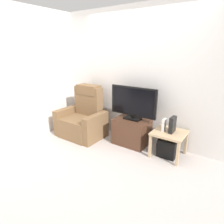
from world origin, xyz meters
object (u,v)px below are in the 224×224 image
Objects in this scene: recliner_armchair at (83,119)px; game_console at (173,125)px; book_upright at (164,125)px; side_table at (169,136)px; tv_stand at (132,131)px; television at (133,103)px; subwoofer_box at (168,147)px.

recliner_armchair is 3.94× the size of game_console.
side_table is at bearing 11.31° from book_upright.
recliner_armchair is at bearing -167.29° from tv_stand.
game_console is (0.04, 0.01, 0.21)m from side_table.
recliner_armchair is 1.76m from book_upright.
game_console is (0.80, -0.05, -0.25)m from television.
recliner_armchair is at bearing -173.70° from side_table.
book_upright reaches higher than side_table.
recliner_armchair is at bearing -173.70° from subwoofer_box.
television reaches higher than book_upright.
television is 1.21m from recliner_armchair.
subwoofer_box is 0.43m from game_console.
recliner_armchair reaches higher than book_upright.
television is at bearing 90.00° from tv_stand.
television is at bearing 175.60° from side_table.
television reaches higher than tv_stand.
recliner_armchair reaches higher than subwoofer_box.
tv_stand is at bearing 177.04° from subwoofer_box.
television is 0.73m from book_upright.
recliner_armchair is at bearing -173.51° from game_console.
book_upright is at bearing -5.12° from tv_stand.
game_console is at bearing 15.95° from side_table.
game_console reaches higher than book_upright.
subwoofer_box is (1.84, 0.20, -0.22)m from recliner_armchair.
television is at bearing 19.70° from recliner_armchair.
television is 1.03m from subwoofer_box.
recliner_armchair reaches higher than tv_stand.
television is (0.00, 0.02, 0.59)m from tv_stand.
recliner_armchair is (-1.08, -0.26, -0.47)m from television.
book_upright reaches higher than subwoofer_box.
book_upright is at bearing -168.69° from subwoofer_box.
game_console is at bearing 12.51° from recliner_armchair.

